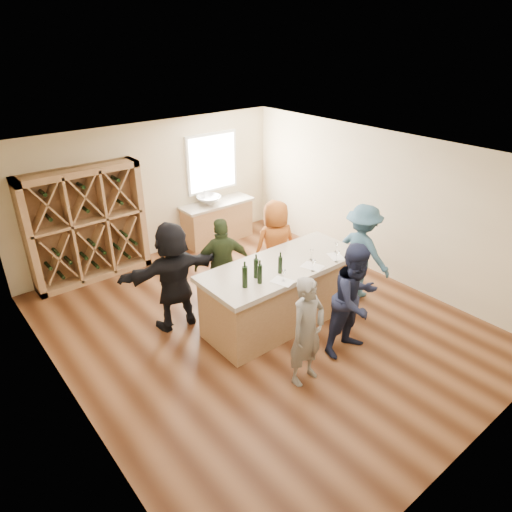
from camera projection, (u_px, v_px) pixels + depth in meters
floor at (259, 326)px, 7.65m from camera, size 6.00×7.00×0.10m
ceiling at (259, 154)px, 6.35m from camera, size 6.00×7.00×0.10m
wall_back at (151, 190)px, 9.46m from camera, size 6.00×0.10×2.80m
wall_front at (486, 367)px, 4.54m from camera, size 6.00×0.10×2.80m
wall_left at (56, 320)px, 5.28m from camera, size 0.10×7.00×2.80m
wall_right at (382, 204)px, 8.72m from camera, size 0.10×7.00×2.80m
window_frame at (212, 163)px, 10.09m from camera, size 1.30×0.06×1.30m
window_pane at (213, 163)px, 10.07m from camera, size 1.18×0.01×1.18m
wine_rack at (87, 226)px, 8.55m from camera, size 2.20×0.45×2.20m
back_counter_base at (217, 222)px, 10.44m from camera, size 1.60×0.58×0.86m
back_counter_top at (217, 203)px, 10.24m from camera, size 1.70×0.62×0.06m
sink at (209, 200)px, 10.07m from camera, size 0.54×0.54×0.19m
faucet at (204, 196)px, 10.17m from camera, size 0.02×0.02×0.30m
tasting_counter_base at (282, 295)px, 7.48m from camera, size 2.60×1.00×1.00m
tasting_counter_top at (282, 266)px, 7.24m from camera, size 2.72×1.12×0.08m
wine_bottle_a at (245, 277)px, 6.50m from camera, size 0.10×0.10×0.33m
wine_bottle_b at (260, 274)px, 6.61m from camera, size 0.08×0.08×0.29m
wine_bottle_c at (256, 269)px, 6.75m from camera, size 0.09×0.09×0.30m
wine_bottle_e at (280, 265)px, 6.89m from camera, size 0.07×0.07×0.27m
wine_glass_a at (284, 276)px, 6.69m from camera, size 0.08×0.08×0.17m
wine_glass_b at (313, 266)px, 6.96m from camera, size 0.09×0.09×0.19m
wine_glass_c at (337, 257)px, 7.23m from camera, size 0.08×0.08×0.19m
wine_glass_d at (311, 255)px, 7.31m from camera, size 0.07×0.07×0.17m
wine_glass_e at (336, 248)px, 7.54m from camera, size 0.08×0.08×0.16m
tasting_menu_a at (283, 281)px, 6.72m from camera, size 0.32×0.37×0.00m
tasting_menu_b at (312, 266)px, 7.14m from camera, size 0.33×0.38×0.00m
tasting_menu_c at (336, 256)px, 7.45m from camera, size 0.31×0.35×0.00m
person_near_left at (307, 332)px, 6.07m from camera, size 0.61×0.46×1.60m
person_near_right at (355, 300)px, 6.63m from camera, size 0.87×0.49×1.77m
person_server at (361, 252)px, 8.08m from camera, size 0.62×1.17×1.74m
person_far_mid at (223, 265)px, 7.72m from camera, size 1.10×0.85×1.67m
person_far_right at (275, 246)px, 8.33m from camera, size 0.94×0.72×1.72m
person_far_left at (173, 276)px, 7.22m from camera, size 1.75×0.82×1.82m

